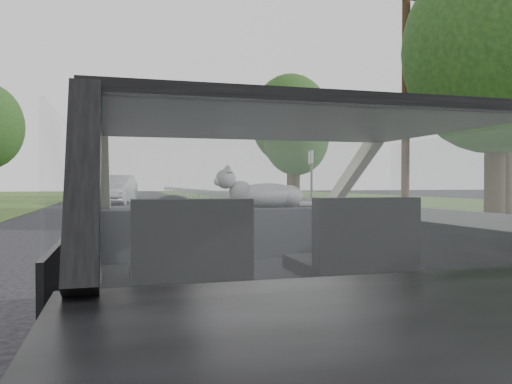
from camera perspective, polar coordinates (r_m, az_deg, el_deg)
subject_car at (r=2.60m, az=0.35°, el=-8.53°), size 1.80×4.00×1.45m
dashboard at (r=3.18m, az=-2.72°, el=-4.49°), size 1.58×0.45×0.30m
driver_seat at (r=2.21m, az=-7.65°, el=-6.16°), size 0.50×0.72×0.42m
passenger_seat at (r=2.45m, az=11.32°, el=-5.46°), size 0.50×0.72×0.42m
steering_wheel at (r=2.82m, az=-9.36°, el=-3.79°), size 0.36×0.36×0.04m
cat at (r=3.18m, az=1.32°, el=-0.19°), size 0.60×0.19×0.27m
guardrail at (r=13.44m, az=6.41°, el=-1.42°), size 0.05×90.00×0.32m
other_car at (r=28.20m, az=-15.83°, el=0.27°), size 2.80×5.11×1.59m
highway_sign at (r=21.01m, az=6.37°, el=1.35°), size 0.26×1.02×2.54m
utility_pole at (r=15.09m, az=16.74°, el=10.22°), size 0.26×0.26×7.15m
tree_0 at (r=14.31m, az=25.68°, el=10.42°), size 5.41×5.41×7.03m
tree_1 at (r=19.32m, az=26.53°, el=11.48°), size 6.89×6.89×9.38m
tree_2 at (r=29.51m, az=4.59°, el=4.52°), size 5.07×5.07×5.89m
tree_3 at (r=38.12m, az=3.96°, el=6.18°), size 7.09×7.09×9.13m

